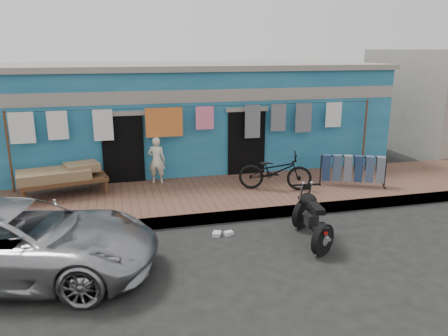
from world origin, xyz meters
TOP-DOWN VIEW (x-y plane):
  - ground at (0.00, 0.00)m, footprint 80.00×80.00m
  - sidewalk at (0.00, 3.00)m, footprint 28.00×3.00m
  - curb at (0.00, 1.55)m, footprint 28.00×0.10m
  - building at (-0.00, 6.99)m, footprint 12.20×5.20m
  - clothesline at (-0.31, 4.25)m, footprint 10.06×0.06m
  - car at (-4.10, 0.02)m, footprint 5.16×3.21m
  - seated_person at (-1.34, 4.18)m, footprint 0.53×0.43m
  - bicycle at (1.58, 2.83)m, footprint 1.98×1.26m
  - motorcycle at (1.38, 0.17)m, footprint 1.00×1.80m
  - charpoy at (-3.70, 3.71)m, footprint 2.54×1.83m
  - jeans_rack at (3.72, 2.65)m, footprint 2.02×1.63m
  - litter_a at (-0.19, 0.84)m, footprint 0.21×0.18m
  - litter_b at (1.71, 1.20)m, footprint 0.20×0.20m
  - litter_c at (-0.44, 0.86)m, footprint 0.24×0.26m

SIDE VIEW (x-z plane):
  - ground at x=0.00m, z-range 0.00..0.00m
  - litter_a at x=-0.19m, z-range 0.00..0.08m
  - litter_b at x=1.71m, z-range 0.00..0.08m
  - litter_c at x=-0.44m, z-range 0.00..0.08m
  - sidewalk at x=0.00m, z-range 0.00..0.25m
  - curb at x=0.00m, z-range 0.00..0.25m
  - motorcycle at x=1.38m, z-range 0.00..1.07m
  - charpoy at x=-3.70m, z-range 0.25..0.98m
  - jeans_rack at x=3.72m, z-range 0.25..1.10m
  - car at x=-4.10m, z-range 0.00..1.35m
  - bicycle at x=1.58m, z-range 0.25..1.46m
  - seated_person at x=-1.34m, z-range 0.25..1.52m
  - building at x=0.00m, z-range 0.01..3.37m
  - clothesline at x=-0.31m, z-range 0.76..2.86m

